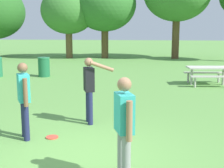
{
  "coord_description": "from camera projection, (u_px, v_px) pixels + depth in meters",
  "views": [
    {
      "loc": [
        1.33,
        -5.29,
        2.32
      ],
      "look_at": [
        0.38,
        2.02,
        1.0
      ],
      "focal_mm": 49.22,
      "sensor_mm": 36.0,
      "label": 1
    }
  ],
  "objects": [
    {
      "name": "tree_broad_center",
      "position": [
        68.0,
        11.0,
        24.18
      ],
      "size": [
        4.31,
        4.31,
        5.58
      ],
      "color": "brown",
      "rests_on": "ground"
    },
    {
      "name": "picnic_table_near",
      "position": [
        208.0,
        72.0,
        12.84
      ],
      "size": [
        1.85,
        1.61,
        0.77
      ],
      "color": "beige",
      "rests_on": "ground"
    },
    {
      "name": "frisbee",
      "position": [
        52.0,
        137.0,
        6.65
      ],
      "size": [
        0.27,
        0.27,
        0.03
      ],
      "primitive_type": "cylinder",
      "color": "#E04733",
      "rests_on": "ground"
    },
    {
      "name": "person_catcher",
      "position": [
        124.0,
        124.0,
        4.53
      ],
      "size": [
        0.34,
        0.58,
        1.64
      ],
      "color": "gray",
      "rests_on": "ground"
    },
    {
      "name": "person_thrower",
      "position": [
        90.0,
        85.0,
        7.53
      ],
      "size": [
        0.8,
        0.58,
        1.64
      ],
      "color": "#1E234C",
      "rests_on": "ground"
    },
    {
      "name": "person_bystander",
      "position": [
        24.0,
        96.0,
        6.44
      ],
      "size": [
        0.38,
        0.54,
        1.64
      ],
      "color": "#1E234C",
      "rests_on": "ground"
    },
    {
      "name": "tree_far_right",
      "position": [
        105.0,
        5.0,
        24.12
      ],
      "size": [
        4.95,
        4.95,
        6.32
      ],
      "color": "brown",
      "rests_on": "ground"
    },
    {
      "name": "trash_can_beside_table",
      "position": [
        44.0,
        67.0,
        15.09
      ],
      "size": [
        0.59,
        0.59,
        0.96
      ],
      "color": "#1E663D",
      "rests_on": "ground"
    },
    {
      "name": "ground_plane",
      "position": [
        78.0,
        155.0,
        5.74
      ],
      "size": [
        120.0,
        120.0,
        0.0
      ],
      "primitive_type": "plane",
      "color": "#609947"
    }
  ]
}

